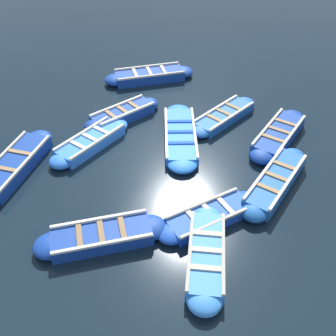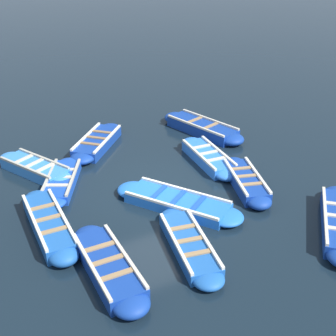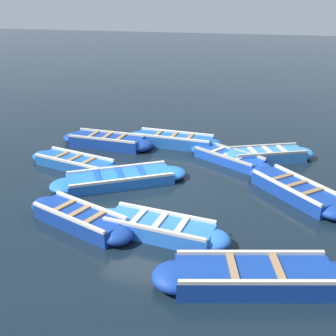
% 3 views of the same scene
% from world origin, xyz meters
% --- Properties ---
extents(ground_plane, '(120.00, 120.00, 0.00)m').
position_xyz_m(ground_plane, '(0.00, 0.00, 0.00)').
color(ground_plane, black).
extents(boat_alongside, '(3.44, 1.37, 0.38)m').
position_xyz_m(boat_alongside, '(-2.83, 0.64, 0.16)').
color(boat_alongside, '#1E59AD').
rests_on(boat_alongside, ground).
extents(boat_centre, '(3.82, 3.02, 0.36)m').
position_xyz_m(boat_centre, '(-0.95, -0.04, 0.15)').
color(boat_centre, blue).
rests_on(boat_centre, ground).
extents(boat_far_corner, '(3.63, 0.86, 0.47)m').
position_xyz_m(boat_far_corner, '(-0.40, 3.54, 0.21)').
color(boat_far_corner, '#1E59AD').
rests_on(boat_far_corner, ground).
extents(boat_end_of_row, '(3.24, 2.18, 0.42)m').
position_xyz_m(boat_end_of_row, '(2.97, 3.12, 0.18)').
color(boat_end_of_row, '#3884E0').
rests_on(boat_end_of_row, ground).
extents(boat_outer_right, '(3.13, 2.13, 0.36)m').
position_xyz_m(boat_outer_right, '(1.79, 2.58, 0.15)').
color(boat_outer_right, '#1947B7').
rests_on(boat_outer_right, ground).
extents(boat_bow_out, '(3.31, 1.02, 0.42)m').
position_xyz_m(boat_bow_out, '(1.02, -2.30, 0.18)').
color(boat_bow_out, blue).
rests_on(boat_bow_out, ground).
extents(boat_broadside, '(3.17, 1.61, 0.43)m').
position_xyz_m(boat_broadside, '(-0.91, -2.47, 0.19)').
color(boat_broadside, navy).
rests_on(boat_broadside, ground).
extents(boat_inner_gap, '(3.50, 0.93, 0.46)m').
position_xyz_m(boat_inner_gap, '(-2.71, 2.75, 0.20)').
color(boat_inner_gap, navy).
rests_on(boat_inner_gap, ground).
extents(boat_tucked, '(3.88, 1.97, 0.47)m').
position_xyz_m(boat_tucked, '(3.23, -3.40, 0.20)').
color(boat_tucked, navy).
rests_on(boat_tucked, ground).
extents(boat_outer_left, '(3.04, 2.91, 0.42)m').
position_xyz_m(boat_outer_left, '(3.90, 0.65, 0.18)').
color(boat_outer_left, navy).
rests_on(boat_outer_left, ground).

